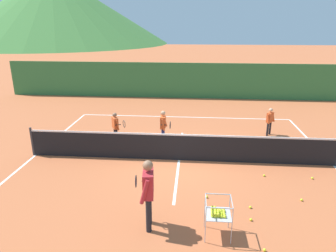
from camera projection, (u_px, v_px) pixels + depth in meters
ground_plane at (179, 160)px, 10.76m from camera, size 120.00×120.00×0.00m
line_baseline_far at (184, 117)px, 15.66m from camera, size 10.46×0.08×0.01m
line_sideline_west at (36, 155)px, 11.18m from camera, size 0.08×10.27×0.01m
line_sideline_east at (334, 166)px, 10.34m from camera, size 0.08×10.27×0.01m
line_service_center at (179, 160)px, 10.76m from camera, size 0.08×5.62×0.01m
tennis_net at (179, 147)px, 10.60m from camera, size 10.66×0.08×1.05m
instructor at (148, 188)px, 6.93m from camera, size 0.50×0.76×1.71m
student_0 at (116, 125)px, 12.06m from camera, size 0.62×0.51×1.26m
student_1 at (163, 124)px, 11.93m from camera, size 0.41×0.65×1.36m
student_2 at (270, 119)px, 12.93m from camera, size 0.42×0.44×1.19m
ball_cart at (217, 213)px, 6.78m from camera, size 0.58×0.58×0.90m
tennis_ball_0 at (264, 250)px, 6.46m from camera, size 0.07×0.07×0.07m
tennis_ball_1 at (250, 207)px, 7.96m from camera, size 0.07×0.07×0.07m
tennis_ball_2 at (312, 178)px, 9.45m from camera, size 0.07×0.07×0.07m
tennis_ball_4 at (302, 200)px, 8.29m from camera, size 0.07×0.07×0.07m
tennis_ball_5 at (251, 220)px, 7.46m from camera, size 0.07×0.07×0.07m
tennis_ball_7 at (207, 197)px, 8.43m from camera, size 0.07×0.07×0.07m
tennis_ball_9 at (150, 212)px, 7.77m from camera, size 0.07×0.07×0.07m
tennis_ball_10 at (264, 175)px, 9.61m from camera, size 0.07×0.07×0.07m
windscreen_fence at (187, 81)px, 19.30m from camera, size 23.00×0.08×2.22m
hill_0 at (55, 8)px, 68.30m from camera, size 50.08×50.08×15.09m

